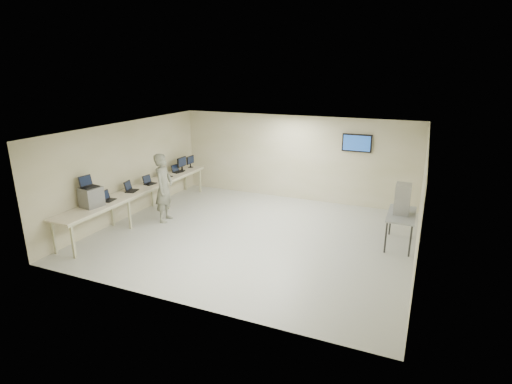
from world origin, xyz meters
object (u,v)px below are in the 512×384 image
at_px(workbench, 141,190).
at_px(soldier, 164,188).
at_px(side_table, 401,216).
at_px(equipment_box, 91,197).

relative_size(workbench, soldier, 3.03).
bearing_deg(soldier, side_table, -93.77).
height_order(workbench, soldier, soldier).
bearing_deg(side_table, workbench, -173.01).
bearing_deg(workbench, equipment_box, -91.98).
distance_m(workbench, side_table, 7.24).
xyz_separation_m(equipment_box, soldier, (0.87, 1.83, -0.16)).
xyz_separation_m(workbench, side_table, (7.19, 0.88, -0.06)).
xyz_separation_m(soldier, side_table, (6.38, 0.87, -0.23)).
bearing_deg(soldier, workbench, 79.60).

